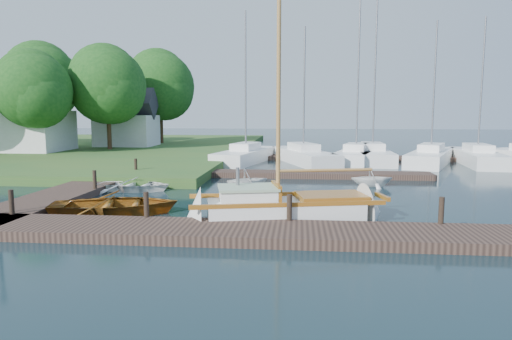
# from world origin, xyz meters

# --- Properties ---
(ground) EXTENTS (160.00, 160.00, 0.00)m
(ground) POSITION_xyz_m (0.00, 0.00, 0.00)
(ground) COLOR black
(ground) RESTS_ON ground
(near_dock) EXTENTS (18.00, 2.20, 0.30)m
(near_dock) POSITION_xyz_m (0.00, -6.00, 0.15)
(near_dock) COLOR #2D201B
(near_dock) RESTS_ON ground
(left_dock) EXTENTS (2.20, 18.00, 0.30)m
(left_dock) POSITION_xyz_m (-8.00, 2.00, 0.15)
(left_dock) COLOR #2D201B
(left_dock) RESTS_ON ground
(far_dock) EXTENTS (14.00, 1.60, 0.30)m
(far_dock) POSITION_xyz_m (2.00, 6.50, 0.15)
(far_dock) COLOR #2D201B
(far_dock) RESTS_ON ground
(pontoon) EXTENTS (30.00, 1.60, 0.30)m
(pontoon) POSITION_xyz_m (10.00, 16.00, 0.15)
(pontoon) COLOR #2D201B
(pontoon) RESTS_ON ground
(mooring_post_0) EXTENTS (0.16, 0.16, 0.80)m
(mooring_post_0) POSITION_xyz_m (-7.50, -5.00, 0.70)
(mooring_post_0) COLOR black
(mooring_post_0) RESTS_ON near_dock
(mooring_post_1) EXTENTS (0.16, 0.16, 0.80)m
(mooring_post_1) POSITION_xyz_m (-3.00, -5.00, 0.70)
(mooring_post_1) COLOR black
(mooring_post_1) RESTS_ON near_dock
(mooring_post_2) EXTENTS (0.16, 0.16, 0.80)m
(mooring_post_2) POSITION_xyz_m (1.50, -5.00, 0.70)
(mooring_post_2) COLOR black
(mooring_post_2) RESTS_ON near_dock
(mooring_post_3) EXTENTS (0.16, 0.16, 0.80)m
(mooring_post_3) POSITION_xyz_m (6.00, -5.00, 0.70)
(mooring_post_3) COLOR black
(mooring_post_3) RESTS_ON near_dock
(mooring_post_4) EXTENTS (0.16, 0.16, 0.80)m
(mooring_post_4) POSITION_xyz_m (-7.00, 0.00, 0.70)
(mooring_post_4) COLOR black
(mooring_post_4) RESTS_ON left_dock
(mooring_post_5) EXTENTS (0.16, 0.16, 0.80)m
(mooring_post_5) POSITION_xyz_m (-7.00, 5.00, 0.70)
(mooring_post_5) COLOR black
(mooring_post_5) RESTS_ON left_dock
(sailboat) EXTENTS (7.41, 3.49, 9.83)m
(sailboat) POSITION_xyz_m (1.46, -3.85, 0.34)
(sailboat) COLOR white
(sailboat) RESTS_ON ground
(dinghy) EXTENTS (4.97, 4.06, 0.90)m
(dinghy) POSITION_xyz_m (-4.66, -3.48, 0.45)
(dinghy) COLOR brown
(dinghy) RESTS_ON ground
(tender_a) EXTENTS (3.44, 2.51, 0.70)m
(tender_a) POSITION_xyz_m (-5.78, 1.35, 0.35)
(tender_a) COLOR white
(tender_a) RESTS_ON ground
(tender_b) EXTENTS (2.65, 2.54, 1.08)m
(tender_b) POSITION_xyz_m (-0.62, 2.31, 0.54)
(tender_b) COLOR white
(tender_b) RESTS_ON ground
(tender_d) EXTENTS (2.22, 1.98, 1.06)m
(tender_d) POSITION_xyz_m (5.31, 3.59, 0.53)
(tender_d) COLOR white
(tender_d) RESTS_ON ground
(marina_boat_0) EXTENTS (4.00, 8.54, 10.56)m
(marina_boat_0) POSITION_xyz_m (-2.03, 13.66, 0.57)
(marina_boat_0) COLOR white
(marina_boat_0) RESTS_ON ground
(marina_boat_1) EXTENTS (5.06, 9.20, 9.43)m
(marina_boat_1) POSITION_xyz_m (2.08, 13.73, 0.56)
(marina_boat_1) COLOR white
(marina_boat_1) RESTS_ON ground
(marina_boat_2) EXTENTS (4.08, 7.26, 11.87)m
(marina_boat_2) POSITION_xyz_m (5.78, 13.79, 0.59)
(marina_boat_2) COLOR white
(marina_boat_2) RESTS_ON ground
(marina_boat_3) EXTENTS (2.42, 8.13, 11.91)m
(marina_boat_3) POSITION_xyz_m (7.06, 14.69, 0.58)
(marina_boat_3) COLOR white
(marina_boat_3) RESTS_ON ground
(marina_boat_4) EXTENTS (5.57, 9.15, 9.74)m
(marina_boat_4) POSITION_xyz_m (10.95, 13.99, 0.56)
(marina_boat_4) COLOR white
(marina_boat_4) RESTS_ON ground
(marina_boat_5) EXTENTS (3.12, 8.77, 9.94)m
(marina_boat_5) POSITION_xyz_m (14.08, 13.98, 0.56)
(marina_boat_5) COLOR white
(marina_boat_5) RESTS_ON ground
(house_a) EXTENTS (6.30, 5.00, 6.29)m
(house_a) POSITION_xyz_m (-20.00, 16.00, 2.96)
(house_a) COLOR white
(house_a) RESTS_ON shore
(house_c) EXTENTS (5.25, 4.00, 5.28)m
(house_c) POSITION_xyz_m (-14.00, 22.00, 2.58)
(house_c) COLOR white
(house_c) RESTS_ON shore
(tree_2) EXTENTS (5.83, 5.75, 7.82)m
(tree_2) POSITION_xyz_m (-18.00, 14.05, 5.25)
(tree_2) COLOR #332114
(tree_2) RESTS_ON shore
(tree_3) EXTENTS (6.41, 6.38, 8.74)m
(tree_3) POSITION_xyz_m (-14.00, 18.05, 5.81)
(tree_3) COLOR #332114
(tree_3) RESTS_ON shore
(tree_4) EXTENTS (7.01, 7.01, 9.66)m
(tree_4) POSITION_xyz_m (-22.00, 22.05, 6.37)
(tree_4) COLOR #332114
(tree_4) RESTS_ON shore
(tree_7) EXTENTS (6.83, 6.83, 9.38)m
(tree_7) POSITION_xyz_m (-12.00, 26.05, 6.20)
(tree_7) COLOR #332114
(tree_7) RESTS_ON shore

